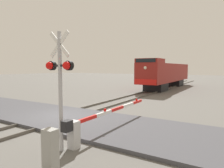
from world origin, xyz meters
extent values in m
plane|color=#605E59|center=(0.00, 0.00, 0.00)|extent=(160.00, 160.00, 0.00)
cube|color=#59544C|center=(-0.72, 0.00, 0.07)|extent=(0.08, 80.00, 0.15)
cube|color=#59544C|center=(0.72, 0.00, 0.07)|extent=(0.08, 80.00, 0.15)
cube|color=#47474C|center=(0.00, 0.00, 0.08)|extent=(36.00, 4.80, 0.16)
cube|color=black|center=(0.00, 16.90, 0.53)|extent=(2.40, 3.20, 1.05)
cube|color=black|center=(0.00, 25.98, 0.53)|extent=(2.40, 3.20, 1.05)
cube|color=maroon|center=(0.00, 21.44, 2.33)|extent=(2.83, 16.51, 2.56)
cube|color=maroon|center=(0.00, 14.64, 3.87)|extent=(2.77, 2.90, 0.52)
cube|color=black|center=(0.00, 13.16, 3.87)|extent=(2.40, 0.06, 0.42)
cube|color=red|center=(0.00, 13.15, 1.40)|extent=(2.69, 0.08, 0.64)
sphere|color=#F2EACC|center=(0.00, 13.14, 3.03)|extent=(0.36, 0.36, 0.36)
cylinder|color=#ADADB2|center=(3.53, -3.39, 2.16)|extent=(0.14, 0.14, 4.33)
cube|color=white|center=(3.53, -3.39, 3.88)|extent=(0.95, 0.04, 0.95)
cube|color=white|center=(3.53, -3.39, 3.88)|extent=(0.95, 0.04, 0.95)
cube|color=black|center=(3.53, -3.39, 3.13)|extent=(1.04, 0.08, 0.08)
sphere|color=red|center=(3.11, -3.49, 3.13)|extent=(0.28, 0.28, 0.28)
sphere|color=red|center=(3.95, -3.49, 3.13)|extent=(0.28, 0.28, 0.28)
cylinder|color=black|center=(3.11, -3.37, 3.13)|extent=(0.34, 0.14, 0.34)
cylinder|color=black|center=(3.95, -3.37, 3.13)|extent=(0.34, 0.14, 0.34)
cube|color=silver|center=(3.78, -3.01, 0.53)|extent=(0.36, 0.36, 1.06)
cube|color=black|center=(3.78, -3.36, 0.96)|extent=(0.28, 0.36, 0.40)
cube|color=red|center=(3.78, -2.20, 0.96)|extent=(0.10, 1.22, 0.14)
cube|color=white|center=(3.78, -0.98, 0.96)|extent=(0.10, 1.22, 0.14)
cube|color=red|center=(3.78, 0.24, 0.96)|extent=(0.10, 1.22, 0.14)
cube|color=white|center=(3.78, 1.46, 0.96)|extent=(0.10, 1.22, 0.14)
cube|color=red|center=(3.78, 2.68, 0.96)|extent=(0.10, 1.22, 0.14)
sphere|color=red|center=(3.78, -0.88, 1.10)|extent=(0.14, 0.14, 0.14)
sphere|color=red|center=(3.78, 2.60, 1.10)|extent=(0.14, 0.14, 0.14)
cube|color=#999993|center=(4.27, -4.56, 0.62)|extent=(0.42, 0.33, 1.24)
camera|label=1|loc=(8.90, -8.57, 3.06)|focal=32.42mm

